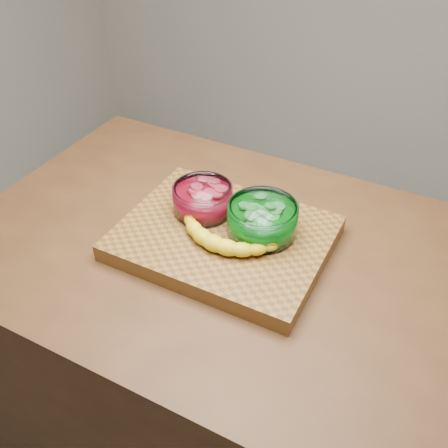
% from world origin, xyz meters
% --- Properties ---
extents(ground, '(3.50, 3.50, 0.00)m').
position_xyz_m(ground, '(0.00, 0.00, 0.00)').
color(ground, '#515155').
rests_on(ground, ground).
extents(counter, '(1.20, 0.80, 0.90)m').
position_xyz_m(counter, '(0.00, 0.00, 0.45)').
color(counter, '#4A2C16').
rests_on(counter, ground).
extents(cutting_board, '(0.45, 0.35, 0.04)m').
position_xyz_m(cutting_board, '(0.00, 0.00, 0.92)').
color(cutting_board, brown).
rests_on(cutting_board, counter).
extents(bowl_red, '(0.14, 0.14, 0.06)m').
position_xyz_m(bowl_red, '(-0.08, 0.04, 0.97)').
color(bowl_red, white).
rests_on(bowl_red, cutting_board).
extents(bowl_green, '(0.15, 0.15, 0.07)m').
position_xyz_m(bowl_green, '(0.07, 0.03, 0.97)').
color(bowl_green, white).
rests_on(bowl_green, cutting_board).
extents(banana, '(0.27, 0.13, 0.04)m').
position_xyz_m(banana, '(0.01, -0.03, 0.96)').
color(banana, yellow).
rests_on(banana, cutting_board).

